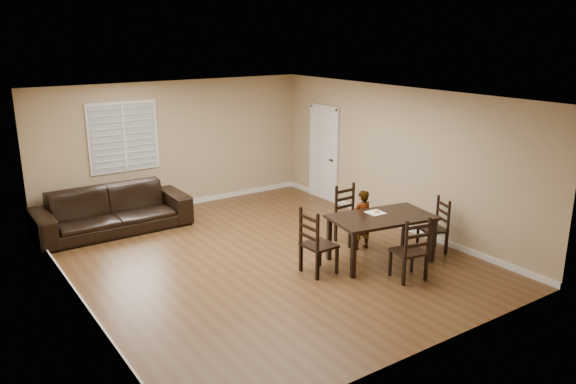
% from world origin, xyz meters
% --- Properties ---
extents(ground, '(7.00, 7.00, 0.00)m').
position_xyz_m(ground, '(0.00, 0.00, 0.00)').
color(ground, brown).
rests_on(ground, ground).
extents(room, '(6.04, 7.04, 2.72)m').
position_xyz_m(room, '(0.04, 0.18, 1.81)').
color(room, tan).
rests_on(room, ground).
extents(dining_table, '(1.80, 1.21, 0.78)m').
position_xyz_m(dining_table, '(1.53, -1.19, 0.69)').
color(dining_table, black).
rests_on(dining_table, ground).
extents(chair_near, '(0.48, 0.45, 1.04)m').
position_xyz_m(chair_near, '(1.69, -0.15, 0.47)').
color(chair_near, black).
rests_on(chair_near, ground).
extents(chair_far, '(0.54, 0.51, 1.02)m').
position_xyz_m(chair_far, '(1.38, -2.06, 0.46)').
color(chair_far, black).
rests_on(chair_far, ground).
extents(chair_left, '(0.46, 0.49, 1.07)m').
position_xyz_m(chair_left, '(0.27, -1.00, 0.48)').
color(chair_left, black).
rests_on(chair_left, ground).
extents(chair_right, '(0.52, 0.53, 0.95)m').
position_xyz_m(chair_right, '(2.66, -1.43, 0.43)').
color(chair_right, black).
rests_on(chair_right, ground).
extents(child, '(0.41, 0.29, 1.06)m').
position_xyz_m(child, '(1.63, -0.60, 0.53)').
color(child, gray).
rests_on(child, ground).
extents(napkin, '(0.28, 0.28, 0.00)m').
position_xyz_m(napkin, '(1.56, -1.01, 0.78)').
color(napkin, silver).
rests_on(napkin, dining_table).
extents(donut, '(0.09, 0.09, 0.03)m').
position_xyz_m(donut, '(1.58, -1.01, 0.80)').
color(donut, gold).
rests_on(donut, napkin).
extents(sofa, '(2.85, 1.12, 0.83)m').
position_xyz_m(sofa, '(-1.67, 2.72, 0.41)').
color(sofa, black).
rests_on(sofa, ground).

